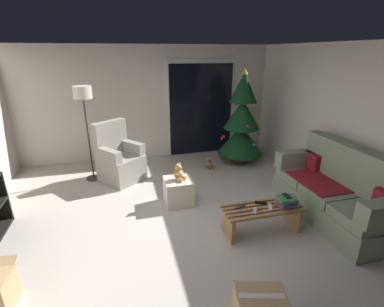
% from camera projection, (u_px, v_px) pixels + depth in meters
% --- Properties ---
extents(ground_plane, '(7.00, 7.00, 0.00)m').
position_uv_depth(ground_plane, '(177.00, 229.00, 3.89)').
color(ground_plane, '#BCB2A8').
extents(wall_back, '(5.72, 0.12, 2.50)m').
position_uv_depth(wall_back, '(148.00, 103.00, 6.23)').
color(wall_back, beige).
rests_on(wall_back, ground).
extents(wall_right, '(0.12, 6.00, 2.50)m').
position_uv_depth(wall_right, '(363.00, 130.00, 4.14)').
color(wall_right, beige).
rests_on(wall_right, ground).
extents(patio_door_frame, '(1.60, 0.02, 2.20)m').
position_uv_depth(patio_door_frame, '(201.00, 108.00, 6.51)').
color(patio_door_frame, silver).
rests_on(patio_door_frame, ground).
extents(patio_door_glass, '(1.50, 0.02, 2.10)m').
position_uv_depth(patio_door_glass, '(201.00, 110.00, 6.51)').
color(patio_door_glass, black).
rests_on(patio_door_glass, ground).
extents(couch, '(0.79, 1.94, 1.08)m').
position_uv_depth(couch, '(335.00, 193.00, 4.06)').
color(couch, gray).
rests_on(couch, ground).
extents(coffee_table, '(1.10, 0.40, 0.38)m').
position_uv_depth(coffee_table, '(262.00, 215.00, 3.77)').
color(coffee_table, '#9E7547').
rests_on(coffee_table, ground).
extents(remote_graphite, '(0.16, 0.10, 0.02)m').
position_uv_depth(remote_graphite, '(240.00, 207.00, 3.71)').
color(remote_graphite, '#333338').
rests_on(remote_graphite, coffee_table).
extents(remote_silver, '(0.12, 0.16, 0.02)m').
position_uv_depth(remote_silver, '(255.00, 211.00, 3.62)').
color(remote_silver, '#ADADB2').
rests_on(remote_silver, coffee_table).
extents(remote_white, '(0.11, 0.16, 0.02)m').
position_uv_depth(remote_white, '(270.00, 207.00, 3.70)').
color(remote_white, silver).
rests_on(remote_white, coffee_table).
extents(remote_black, '(0.16, 0.11, 0.02)m').
position_uv_depth(remote_black, '(261.00, 203.00, 3.80)').
color(remote_black, black).
rests_on(remote_black, coffee_table).
extents(book_stack, '(0.26, 0.24, 0.15)m').
position_uv_depth(book_stack, '(286.00, 202.00, 3.70)').
color(book_stack, '#A32D28').
rests_on(book_stack, coffee_table).
extents(cell_phone, '(0.07, 0.14, 0.01)m').
position_uv_depth(cell_phone, '(287.00, 196.00, 3.69)').
color(cell_phone, black).
rests_on(cell_phone, book_stack).
extents(christmas_tree, '(0.98, 0.98, 2.03)m').
position_uv_depth(christmas_tree, '(242.00, 123.00, 5.96)').
color(christmas_tree, '#4C1E19').
rests_on(christmas_tree, ground).
extents(armchair, '(0.96, 0.96, 1.13)m').
position_uv_depth(armchair, '(119.00, 160.00, 5.28)').
color(armchair, gray).
rests_on(armchair, ground).
extents(floor_lamp, '(0.32, 0.32, 1.78)m').
position_uv_depth(floor_lamp, '(84.00, 102.00, 4.92)').
color(floor_lamp, '#2D2D30').
rests_on(floor_lamp, ground).
extents(ottoman, '(0.44, 0.44, 0.42)m').
position_uv_depth(ottoman, '(178.00, 191.00, 4.50)').
color(ottoman, beige).
rests_on(ottoman, ground).
extents(teddy_bear_honey, '(0.21, 0.22, 0.29)m').
position_uv_depth(teddy_bear_honey, '(179.00, 173.00, 4.38)').
color(teddy_bear_honey, tan).
rests_on(teddy_bear_honey, ottoman).
extents(teddy_bear_chestnut_by_tree, '(0.19, 0.20, 0.29)m').
position_uv_depth(teddy_bear_chestnut_by_tree, '(209.00, 163.00, 5.87)').
color(teddy_bear_chestnut_by_tree, brown).
rests_on(teddy_bear_chestnut_by_tree, ground).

